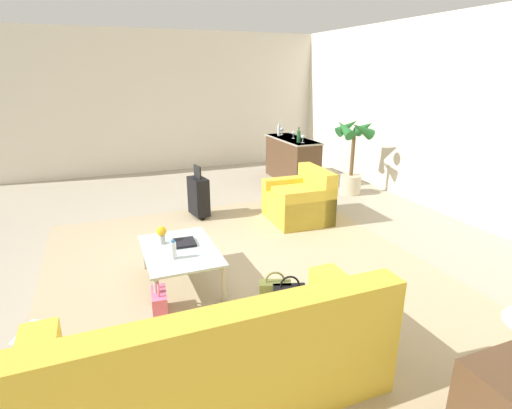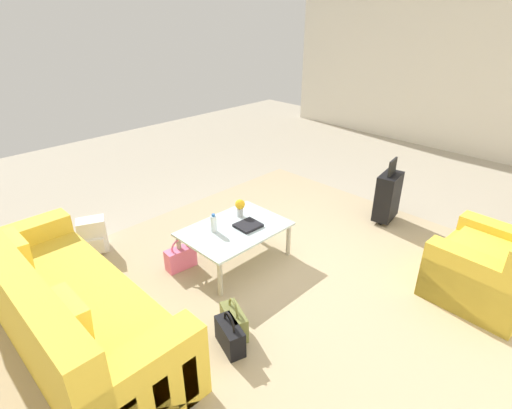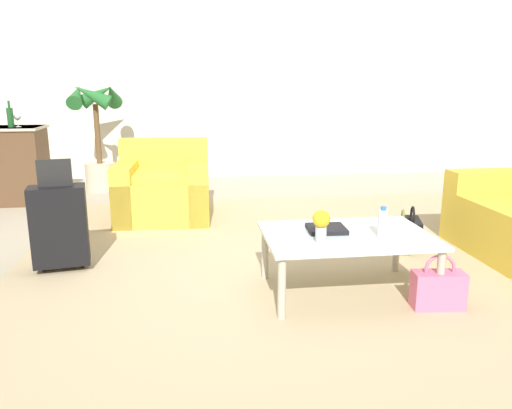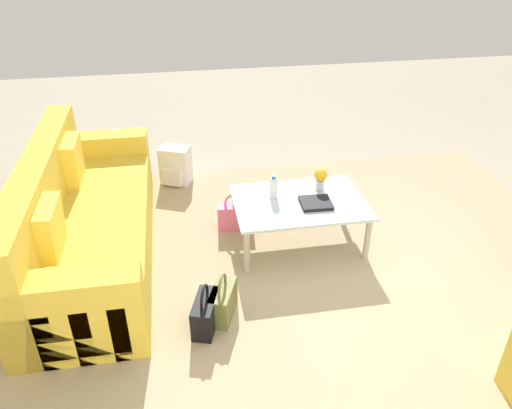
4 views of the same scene
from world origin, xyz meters
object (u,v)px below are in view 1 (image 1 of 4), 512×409
Objects in this scene: wine_glass_leftmost at (282,130)px; wine_glass_right_of_centre at (303,137)px; water_bottle at (173,250)px; handbag_olive at (275,292)px; armchair at (301,202)px; couch at (219,369)px; wine_bottle_green at (299,136)px; bar_console at (292,159)px; handbag_pink at (159,302)px; flower_vase at (162,233)px; coffee_table_book at (185,243)px; wine_glass_left_of_centre at (293,133)px; potted_palm at (353,153)px; suitcase_black at (199,196)px; coffee_table at (180,253)px; handbag_black at (289,296)px; backpack_white at (39,354)px; wine_bottle_clear at (279,130)px.

wine_glass_right_of_centre is (1.07, -0.05, 0.00)m from wine_glass_leftmost.
wine_glass_leftmost is at bearing 142.92° from water_bottle.
handbag_olive is at bearing -25.74° from wine_glass_leftmost.
couch is at bearing -36.20° from armchair.
handbag_olive is (3.76, -2.19, -0.89)m from wine_bottle_green.
bar_console is 4.40× the size of handbag_pink.
couch is 2.03m from flower_vase.
bar_console is at bearing 140.64° from coffee_table_book.
armchair is at bearing -28.01° from wine_glass_right_of_centre.
flower_vase is at bearing -173.21° from water_bottle.
couch is at bearing -32.68° from wine_bottle_green.
couch is at bearing -28.77° from wine_glass_leftmost.
wine_glass_left_of_centre reaches higher than water_bottle.
bar_console is 5.27m from handbag_pink.
handbag_olive is 4.19m from potted_palm.
armchair is at bearing 64.38° from suitcase_black.
wine_bottle_green is at bearing 135.29° from coffee_table.
wine_bottle_green reaches higher than handbag_black.
armchair is at bearing 123.67° from backpack_white.
coffee_table_book is at bearing -18.25° from suitcase_black.
suitcase_black is (-3.80, 0.80, 0.05)m from couch.
wine_bottle_green reaches higher than handbag_pink.
water_bottle is at bearing -57.72° from potted_palm.
potted_palm is at bearing 40.41° from wine_glass_right_of_centre.
wine_glass_leftmost is 0.51× the size of wine_bottle_clear.
couch reaches higher than bar_console.
water_bottle is (1.50, -2.26, 0.22)m from armchair.
potted_palm reaches higher than backpack_white.
water_bottle is 1.32× the size of wine_glass_right_of_centre.
armchair is at bearing -25.60° from wine_bottle_green.
backpack_white is at bearing -82.91° from handbag_olive.
handbag_black is at bearing 55.79° from water_bottle.
potted_palm reaches higher than couch.
backpack_white is at bearing -42.97° from flower_vase.
handbag_olive is (4.78, -2.31, -0.88)m from wine_glass_leftmost.
backpack_white is (5.04, -4.39, -0.82)m from wine_glass_leftmost.
coffee_table is at bearing -59.26° from potted_palm.
water_bottle reaches higher than coffee_table_book.
handbag_black is at bearing -26.92° from wine_glass_left_of_centre.
water_bottle is 0.57× the size of handbag_black.
wine_glass_left_of_centre is 2.92m from suitcase_black.
handbag_pink is (4.00, -3.43, -0.88)m from wine_glass_left_of_centre.
couch is 1.37m from handbag_black.
armchair is at bearing -17.31° from wine_bottle_clear.
suitcase_black is 2.37× the size of handbag_pink.
wine_glass_left_of_centre is 0.46m from wine_bottle_clear.
wine_bottle_green reaches higher than flower_vase.
handbag_pink is (-0.24, -1.11, 0.00)m from handbag_olive.
potted_palm is (-4.00, 3.80, 0.47)m from couch.
coffee_table_book is 0.30× the size of suitcase_black.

